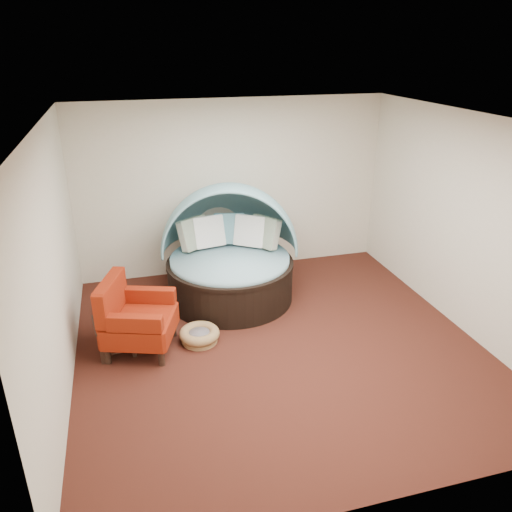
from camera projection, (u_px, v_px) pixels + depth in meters
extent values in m
plane|color=#471E14|center=(279.00, 345.00, 6.39)|extent=(5.00, 5.00, 0.00)
plane|color=beige|center=(233.00, 188.00, 8.05)|extent=(5.00, 0.00, 5.00)
plane|color=beige|center=(387.00, 367.00, 3.62)|extent=(5.00, 0.00, 5.00)
plane|color=beige|center=(54.00, 267.00, 5.23)|extent=(0.00, 5.00, 5.00)
plane|color=beige|center=(465.00, 224.00, 6.44)|extent=(0.00, 5.00, 5.00)
plane|color=white|center=(283.00, 121.00, 5.28)|extent=(5.00, 5.00, 0.00)
cylinder|color=black|center=(230.00, 281.00, 7.44)|extent=(2.19, 2.19, 0.56)
cylinder|color=black|center=(230.00, 263.00, 7.32)|extent=(2.21, 2.21, 0.05)
cylinder|color=#81B2BD|center=(230.00, 260.00, 7.30)|extent=(2.07, 2.07, 0.12)
cube|color=#39614A|center=(194.00, 233.00, 7.46)|extent=(0.54, 0.48, 0.49)
cube|color=white|center=(208.00, 232.00, 7.52)|extent=(0.51, 0.35, 0.49)
cube|color=#5C92A0|center=(229.00, 228.00, 7.65)|extent=(0.52, 0.36, 0.49)
cube|color=white|center=(250.00, 231.00, 7.56)|extent=(0.54, 0.49, 0.49)
cube|color=#39614A|center=(265.00, 232.00, 7.51)|extent=(0.48, 0.54, 0.49)
cylinder|color=brown|center=(200.00, 339.00, 6.45)|extent=(0.60, 0.60, 0.05)
torus|color=brown|center=(199.00, 334.00, 6.42)|extent=(0.68, 0.68, 0.13)
cylinder|color=slate|center=(199.00, 335.00, 6.42)|extent=(0.41, 0.41, 0.08)
cylinder|color=black|center=(108.00, 356.00, 5.99)|extent=(0.10, 0.10, 0.20)
cylinder|color=black|center=(124.00, 327.00, 6.59)|extent=(0.10, 0.10, 0.20)
cylinder|color=black|center=(162.00, 358.00, 5.95)|extent=(0.10, 0.10, 0.20)
cylinder|color=black|center=(173.00, 329.00, 6.55)|extent=(0.10, 0.10, 0.20)
cube|color=maroon|center=(140.00, 325.00, 6.18)|extent=(1.04, 1.04, 0.28)
cube|color=maroon|center=(111.00, 297.00, 6.04)|extent=(0.41, 0.83, 0.48)
cube|color=maroon|center=(135.00, 323.00, 5.76)|extent=(0.66, 0.34, 0.20)
cube|color=maroon|center=(150.00, 295.00, 6.40)|extent=(0.66, 0.34, 0.20)
cube|color=black|center=(113.00, 322.00, 6.08)|extent=(0.53, 0.53, 0.04)
cube|color=black|center=(116.00, 344.00, 6.20)|extent=(0.46, 0.46, 0.03)
cube|color=black|center=(102.00, 349.00, 5.94)|extent=(0.05, 0.05, 0.41)
cube|color=black|center=(98.00, 333.00, 6.26)|extent=(0.05, 0.05, 0.41)
cube|color=black|center=(133.00, 342.00, 6.07)|extent=(0.05, 0.05, 0.41)
cube|color=black|center=(128.00, 327.00, 6.39)|extent=(0.05, 0.05, 0.41)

